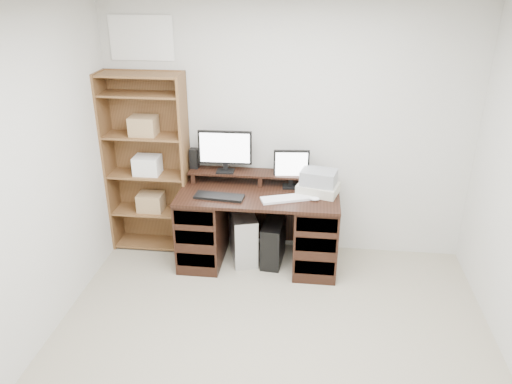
% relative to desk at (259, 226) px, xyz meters
% --- Properties ---
extents(room, '(3.54, 4.04, 2.54)m').
position_rel_desk_xyz_m(room, '(0.23, -1.64, 0.86)').
color(room, '#9F967E').
rests_on(room, ground).
extents(desk, '(1.50, 0.70, 0.75)m').
position_rel_desk_xyz_m(desk, '(0.00, 0.00, 0.00)').
color(desk, black).
rests_on(desk, ground).
extents(riser_shelf, '(1.40, 0.22, 0.12)m').
position_rel_desk_xyz_m(riser_shelf, '(0.00, 0.21, 0.45)').
color(riser_shelf, black).
rests_on(riser_shelf, desk).
extents(monitor_wide, '(0.51, 0.13, 0.40)m').
position_rel_desk_xyz_m(monitor_wide, '(-0.34, 0.19, 0.71)').
color(monitor_wide, black).
rests_on(monitor_wide, riser_shelf).
extents(monitor_small, '(0.34, 0.14, 0.37)m').
position_rel_desk_xyz_m(monitor_small, '(0.29, 0.17, 0.56)').
color(monitor_small, black).
rests_on(monitor_small, desk).
extents(speaker, '(0.08, 0.08, 0.20)m').
position_rel_desk_xyz_m(speaker, '(-0.66, 0.24, 0.58)').
color(speaker, black).
rests_on(speaker, riser_shelf).
extents(keyboard_black, '(0.46, 0.19, 0.03)m').
position_rel_desk_xyz_m(keyboard_black, '(-0.34, -0.16, 0.37)').
color(keyboard_black, black).
rests_on(keyboard_black, desk).
extents(keyboard_white, '(0.48, 0.29, 0.02)m').
position_rel_desk_xyz_m(keyboard_white, '(0.27, -0.13, 0.37)').
color(keyboard_white, silver).
rests_on(keyboard_white, desk).
extents(mouse, '(0.10, 0.08, 0.04)m').
position_rel_desk_xyz_m(mouse, '(0.52, -0.12, 0.38)').
color(mouse, white).
rests_on(mouse, desk).
extents(printer, '(0.42, 0.36, 0.09)m').
position_rel_desk_xyz_m(printer, '(0.55, 0.05, 0.41)').
color(printer, beige).
rests_on(printer, desk).
extents(basket, '(0.36, 0.29, 0.13)m').
position_rel_desk_xyz_m(basket, '(0.55, 0.05, 0.52)').
color(basket, gray).
rests_on(basket, printer).
extents(tower_silver, '(0.35, 0.54, 0.50)m').
position_rel_desk_xyz_m(tower_silver, '(-0.16, 0.06, -0.14)').
color(tower_silver, silver).
rests_on(tower_silver, ground).
extents(tower_black, '(0.22, 0.44, 0.43)m').
position_rel_desk_xyz_m(tower_black, '(0.14, 0.02, -0.17)').
color(tower_black, black).
rests_on(tower_black, ground).
extents(bookshelf, '(0.80, 0.30, 1.80)m').
position_rel_desk_xyz_m(bookshelf, '(-1.12, 0.21, 0.53)').
color(bookshelf, brown).
rests_on(bookshelf, ground).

